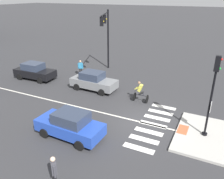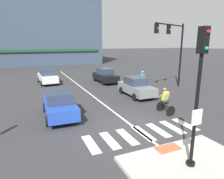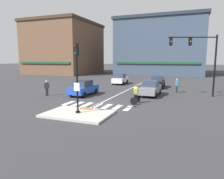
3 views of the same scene
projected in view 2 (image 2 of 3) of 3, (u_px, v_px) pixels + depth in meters
name	position (u px, v px, depth m)	size (l,w,h in m)	color
ground_plane	(136.00, 128.00, 10.61)	(300.00, 300.00, 0.00)	#333335
traffic_island	(190.00, 166.00, 7.18)	(4.66, 3.21, 0.15)	#B2AFA8
tactile_pad_front	(168.00, 148.00, 8.28)	(1.10, 0.60, 0.01)	#DB5B38
signal_pole	(198.00, 87.00, 6.49)	(0.44, 0.38, 4.83)	black
crosswalk_stripe_a	(91.00, 144.00, 8.91)	(0.44, 1.80, 0.01)	silver
crosswalk_stripe_b	(110.00, 140.00, 9.27)	(0.44, 1.80, 0.01)	silver
crosswalk_stripe_c	(127.00, 137.00, 9.64)	(0.44, 1.80, 0.01)	silver
crosswalk_stripe_d	(143.00, 133.00, 10.00)	(0.44, 1.80, 0.01)	silver
crosswalk_stripe_e	(158.00, 130.00, 10.36)	(0.44, 1.80, 0.01)	silver
crosswalk_stripe_f	(172.00, 127.00, 10.73)	(0.44, 1.80, 0.01)	silver
crosswalk_stripe_g	(185.00, 124.00, 11.09)	(0.44, 1.80, 0.01)	silver
lane_centre_line	(84.00, 89.00, 19.49)	(0.14, 28.00, 0.01)	silver
traffic_light_mast	(174.00, 43.00, 19.08)	(4.72, 1.92, 6.39)	black
building_corner_left	(45.00, 32.00, 46.71)	(22.13, 20.69, 14.33)	#3D4C60
car_black_eastbound_far	(105.00, 76.00, 22.78)	(1.95, 4.15, 1.64)	black
car_grey_eastbound_mid	(136.00, 87.00, 16.95)	(1.94, 4.15, 1.64)	slate
car_white_westbound_distant	(48.00, 76.00, 22.22)	(2.00, 4.18, 1.64)	white
car_blue_westbound_near	(60.00, 104.00, 12.07)	(1.94, 4.15, 1.64)	#2347B7
cyclist	(165.00, 100.00, 12.69)	(0.68, 1.10, 1.68)	black
pedestrian_waiting_far_side	(142.00, 77.00, 20.61)	(0.34, 0.52, 1.67)	black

